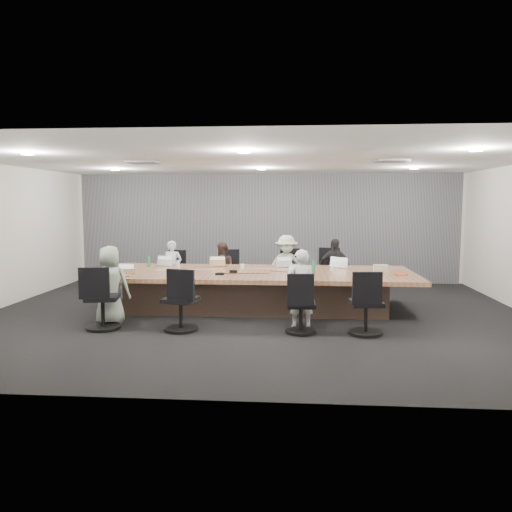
# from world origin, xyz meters

# --- Properties ---
(floor) EXTENTS (10.00, 8.00, 0.00)m
(floor) POSITION_xyz_m (0.00, 0.00, 0.00)
(floor) COLOR black
(floor) RESTS_ON ground
(ceiling) EXTENTS (10.00, 8.00, 0.00)m
(ceiling) POSITION_xyz_m (0.00, 0.00, 2.80)
(ceiling) COLOR white
(ceiling) RESTS_ON wall_back
(wall_back) EXTENTS (10.00, 0.00, 2.80)m
(wall_back) POSITION_xyz_m (0.00, 4.00, 1.40)
(wall_back) COLOR silver
(wall_back) RESTS_ON ground
(wall_front) EXTENTS (10.00, 0.00, 2.80)m
(wall_front) POSITION_xyz_m (0.00, -4.00, 1.40)
(wall_front) COLOR silver
(wall_front) RESTS_ON ground
(curtain) EXTENTS (9.80, 0.04, 2.80)m
(curtain) POSITION_xyz_m (0.00, 3.92, 1.40)
(curtain) COLOR slate
(curtain) RESTS_ON ground
(conference_table) EXTENTS (6.00, 2.20, 0.74)m
(conference_table) POSITION_xyz_m (0.00, 0.50, 0.40)
(conference_table) COLOR #443027
(conference_table) RESTS_ON ground
(chair_0) EXTENTS (0.51, 0.51, 0.73)m
(chair_0) POSITION_xyz_m (-1.98, 2.20, 0.36)
(chair_0) COLOR black
(chair_0) RESTS_ON ground
(chair_1) EXTENTS (0.66, 0.66, 0.77)m
(chair_1) POSITION_xyz_m (-0.83, 2.20, 0.38)
(chair_1) COLOR black
(chair_1) RESTS_ON ground
(chair_2) EXTENTS (0.70, 0.70, 0.82)m
(chair_2) POSITION_xyz_m (0.55, 2.20, 0.41)
(chair_2) COLOR black
(chair_2) RESTS_ON ground
(chair_3) EXTENTS (0.73, 0.73, 0.86)m
(chair_3) POSITION_xyz_m (1.58, 2.20, 0.43)
(chair_3) COLOR black
(chair_3) RESTS_ON ground
(chair_4) EXTENTS (0.69, 0.69, 0.87)m
(chair_4) POSITION_xyz_m (-2.38, -1.20, 0.44)
(chair_4) COLOR black
(chair_4) RESTS_ON ground
(chair_5) EXTENTS (0.70, 0.70, 0.85)m
(chair_5) POSITION_xyz_m (-1.09, -1.20, 0.42)
(chair_5) COLOR black
(chair_5) RESTS_ON ground
(chair_6) EXTENTS (0.54, 0.54, 0.76)m
(chair_6) POSITION_xyz_m (0.84, -1.20, 0.38)
(chair_6) COLOR black
(chair_6) RESTS_ON ground
(chair_7) EXTENTS (0.61, 0.61, 0.83)m
(chair_7) POSITION_xyz_m (1.85, -1.20, 0.42)
(chair_7) COLOR black
(chair_7) RESTS_ON ground
(person_0) EXTENTS (0.47, 0.33, 1.22)m
(person_0) POSITION_xyz_m (-1.98, 1.85, 0.61)
(person_0) COLOR silver
(person_0) RESTS_ON ground
(laptop_0) EXTENTS (0.38, 0.29, 0.02)m
(laptop_0) POSITION_xyz_m (-1.98, 1.30, 0.75)
(laptop_0) COLOR #B2B2B7
(laptop_0) RESTS_ON conference_table
(person_1) EXTENTS (0.65, 0.54, 1.19)m
(person_1) POSITION_xyz_m (-0.83, 1.85, 0.59)
(person_1) COLOR #3C2B26
(person_1) RESTS_ON ground
(laptop_1) EXTENTS (0.36, 0.28, 0.02)m
(laptop_1) POSITION_xyz_m (-0.83, 1.30, 0.75)
(laptop_1) COLOR #8C6647
(laptop_1) RESTS_ON conference_table
(person_2) EXTENTS (0.96, 0.68, 1.35)m
(person_2) POSITION_xyz_m (0.55, 1.85, 0.68)
(person_2) COLOR #A5BBA9
(person_2) RESTS_ON ground
(laptop_2) EXTENTS (0.37, 0.30, 0.02)m
(laptop_2) POSITION_xyz_m (0.55, 1.30, 0.75)
(laptop_2) COLOR #B2B2B7
(laptop_2) RESTS_ON conference_table
(person_3) EXTENTS (0.80, 0.46, 1.29)m
(person_3) POSITION_xyz_m (1.58, 1.85, 0.64)
(person_3) COLOR black
(person_3) RESTS_ON ground
(laptop_3) EXTENTS (0.40, 0.32, 0.02)m
(laptop_3) POSITION_xyz_m (1.58, 1.30, 0.75)
(laptop_3) COLOR #B2B2B7
(laptop_3) RESTS_ON conference_table
(person_4) EXTENTS (0.67, 0.45, 1.34)m
(person_4) POSITION_xyz_m (-2.38, -0.85, 0.67)
(person_4) COLOR gray
(person_4) RESTS_ON ground
(laptop_4) EXTENTS (0.37, 0.29, 0.02)m
(laptop_4) POSITION_xyz_m (-2.38, -0.30, 0.75)
(laptop_4) COLOR #8C6647
(laptop_4) RESTS_ON conference_table
(person_6) EXTENTS (0.50, 0.36, 1.30)m
(person_6) POSITION_xyz_m (0.84, -0.85, 0.65)
(person_6) COLOR silver
(person_6) RESTS_ON ground
(laptop_6) EXTENTS (0.41, 0.32, 0.02)m
(laptop_6) POSITION_xyz_m (0.84, -0.30, 0.75)
(laptop_6) COLOR #B2B2B7
(laptop_6) RESTS_ON conference_table
(bottle_green_left) EXTENTS (0.08, 0.08, 0.23)m
(bottle_green_left) POSITION_xyz_m (-2.26, 0.99, 0.85)
(bottle_green_left) COLOR #2E7947
(bottle_green_left) RESTS_ON conference_table
(bottle_green_right) EXTENTS (0.08, 0.08, 0.25)m
(bottle_green_right) POSITION_xyz_m (1.09, 0.29, 0.87)
(bottle_green_right) COLOR #2E7947
(bottle_green_right) RESTS_ON conference_table
(bottle_clear) EXTENTS (0.08, 0.08, 0.21)m
(bottle_clear) POSITION_xyz_m (-1.52, 0.47, 0.84)
(bottle_clear) COLOR silver
(bottle_clear) RESTS_ON conference_table
(cup_white_far) EXTENTS (0.10, 0.10, 0.10)m
(cup_white_far) POSITION_xyz_m (-0.31, 0.82, 0.79)
(cup_white_far) COLOR white
(cup_white_far) RESTS_ON conference_table
(cup_white_near) EXTENTS (0.08, 0.08, 0.10)m
(cup_white_near) POSITION_xyz_m (1.46, 0.71, 0.79)
(cup_white_near) COLOR white
(cup_white_near) RESTS_ON conference_table
(mug_brown) EXTENTS (0.13, 0.13, 0.12)m
(mug_brown) POSITION_xyz_m (-2.65, 0.26, 0.80)
(mug_brown) COLOR brown
(mug_brown) RESTS_ON conference_table
(mic_left) EXTENTS (0.18, 0.14, 0.03)m
(mic_left) POSITION_xyz_m (-0.64, 0.03, 0.76)
(mic_left) COLOR black
(mic_left) RESTS_ON conference_table
(mic_right) EXTENTS (0.16, 0.13, 0.03)m
(mic_right) POSITION_xyz_m (0.76, 0.56, 0.75)
(mic_right) COLOR black
(mic_right) RESTS_ON conference_table
(stapler) EXTENTS (0.14, 0.04, 0.05)m
(stapler) POSITION_xyz_m (-0.42, 0.28, 0.77)
(stapler) COLOR black
(stapler) RESTS_ON conference_table
(canvas_bag) EXTENTS (0.27, 0.17, 0.14)m
(canvas_bag) POSITION_xyz_m (2.37, 0.60, 0.81)
(canvas_bag) COLOR #BCB18F
(canvas_bag) RESTS_ON conference_table
(snack_packet) EXTENTS (0.24, 0.21, 0.04)m
(snack_packet) POSITION_xyz_m (2.65, 0.13, 0.76)
(snack_packet) COLOR #C84F2D
(snack_packet) RESTS_ON conference_table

